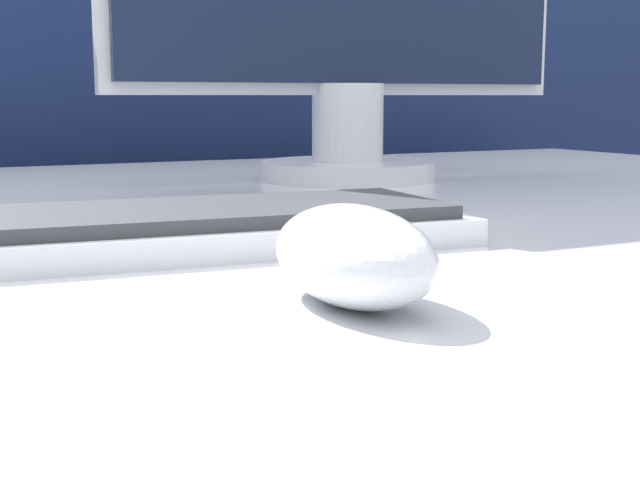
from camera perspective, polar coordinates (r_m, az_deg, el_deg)
The scene contains 3 objects.
partition_panel at distance 1.33m, azimuth -16.24°, elevation 3.66°, with size 5.00×0.03×1.35m.
computer_mouse_near at distance 0.38m, azimuth 2.12°, elevation -0.99°, with size 0.06×0.10×0.04m.
keyboard at distance 0.52m, azimuth -13.45°, elevation 0.47°, with size 0.43×0.16×0.02m.
Camera 1 is at (-0.25, -0.60, 0.79)m, focal length 50.00 mm.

